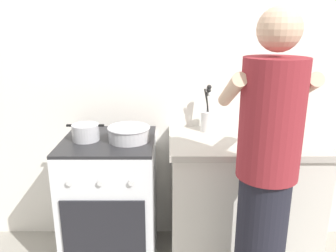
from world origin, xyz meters
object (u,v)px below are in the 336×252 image
(utensil_crock, at_px, (207,118))
(oil_bottle, at_px, (281,125))
(pot, at_px, (84,132))
(stove_range, at_px, (110,201))
(person, at_px, (264,182))
(mixing_bowl, at_px, (128,133))

(utensil_crock, distance_m, oil_bottle, 0.50)
(pot, bearing_deg, stove_range, 4.87)
(utensil_crock, relative_size, oil_bottle, 1.35)
(person, bearing_deg, utensil_crock, 105.91)
(mixing_bowl, bearing_deg, person, -35.32)
(pot, height_order, oil_bottle, oil_bottle)
(mixing_bowl, height_order, oil_bottle, oil_bottle)
(stove_range, relative_size, pot, 3.74)
(oil_bottle, bearing_deg, stove_range, 178.86)
(stove_range, xyz_separation_m, utensil_crock, (0.67, 0.19, 0.54))
(mixing_bowl, distance_m, utensil_crock, 0.57)
(stove_range, height_order, person, person)
(person, bearing_deg, oil_bottle, 65.28)
(stove_range, height_order, utensil_crock, utensil_crock)
(stove_range, bearing_deg, mixing_bowl, -9.27)
(stove_range, bearing_deg, pot, -175.13)
(mixing_bowl, distance_m, oil_bottle, 0.98)
(pot, height_order, utensil_crock, utensil_crock)
(mixing_bowl, xyz_separation_m, oil_bottle, (0.98, 0.00, 0.05))
(mixing_bowl, bearing_deg, stove_range, 170.73)
(utensil_crock, bearing_deg, stove_range, -164.47)
(stove_range, bearing_deg, oil_bottle, -1.14)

